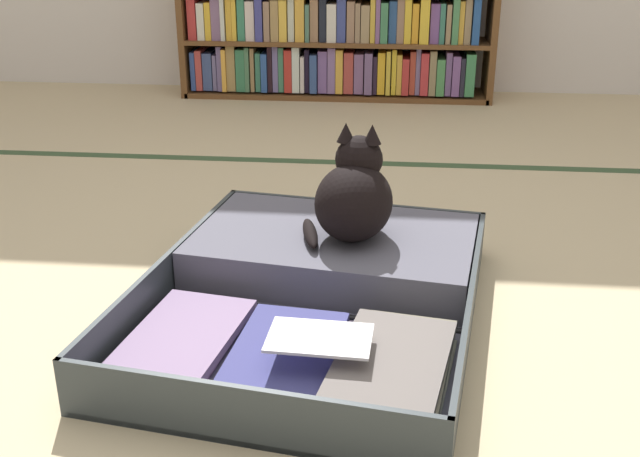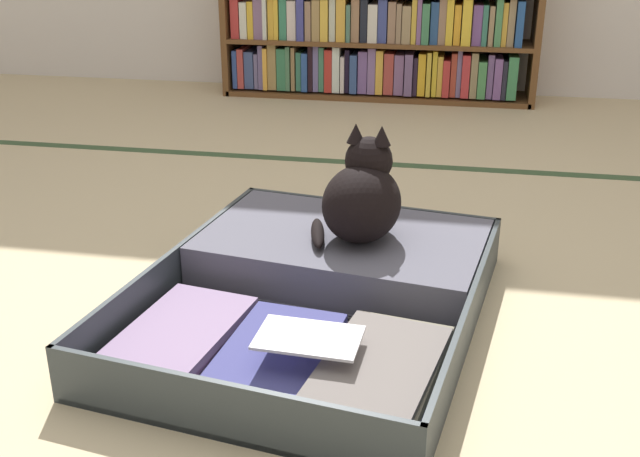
% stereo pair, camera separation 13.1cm
% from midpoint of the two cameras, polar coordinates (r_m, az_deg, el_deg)
% --- Properties ---
extents(ground_plane, '(10.00, 10.00, 0.00)m').
position_cam_midpoint_polar(ground_plane, '(1.70, -2.11, -7.34)').
color(ground_plane, '#C9B58B').
extents(tatami_border, '(4.80, 0.05, 0.00)m').
position_cam_midpoint_polar(tatami_border, '(2.78, 1.05, 4.93)').
color(tatami_border, '#364E2F').
rests_on(tatami_border, ground_plane).
extents(bookshelf, '(1.48, 0.28, 0.77)m').
position_cam_midpoint_polar(bookshelf, '(3.75, 0.04, 15.48)').
color(bookshelf, brown).
rests_on(bookshelf, ground_plane).
extents(open_suitcase, '(0.83, 1.00, 0.12)m').
position_cam_midpoint_polar(open_suitcase, '(1.77, -1.90, -4.27)').
color(open_suitcase, '#31393C').
rests_on(open_suitcase, ground_plane).
extents(black_cat, '(0.24, 0.25, 0.27)m').
position_cam_midpoint_polar(black_cat, '(1.81, 0.52, 2.39)').
color(black_cat, black).
rests_on(black_cat, open_suitcase).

